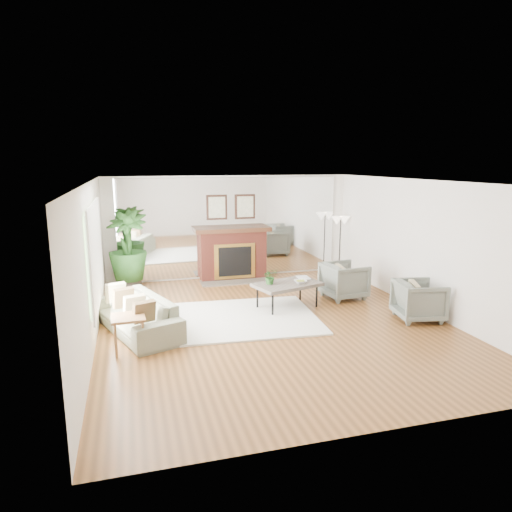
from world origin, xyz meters
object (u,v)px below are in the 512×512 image
object	(u,v)px
fireplace	(233,252)
potted_ficus	(128,249)
coffee_table	(287,285)
sofa	(137,315)
armchair_back	(344,280)
armchair_front	(419,300)
floor_lamp	(341,225)
side_table	(128,322)

from	to	relation	value
fireplace	potted_ficus	size ratio (longest dim) A/B	1.14
coffee_table	sofa	bearing A→B (deg)	-169.33
sofa	potted_ficus	size ratio (longest dim) A/B	1.16
armchair_back	armchair_front	bearing A→B (deg)	-162.26
coffee_table	fireplace	bearing A→B (deg)	101.66
fireplace	potted_ficus	xyz separation A→B (m)	(-2.46, -0.42, 0.30)
coffee_table	armchair_front	bearing A→B (deg)	-31.37
sofa	potted_ficus	bearing A→B (deg)	161.98
coffee_table	floor_lamp	xyz separation A→B (m)	(2.18, 2.23, 0.81)
fireplace	sofa	xyz separation A→B (m)	(-2.35, -3.06, -0.36)
sofa	floor_lamp	size ratio (longest dim) A/B	1.40
sofa	armchair_back	bearing A→B (deg)	81.24
fireplace	coffee_table	distance (m)	2.57
coffee_table	side_table	size ratio (longest dim) A/B	2.54
side_table	potted_ficus	distance (m)	3.47
side_table	fireplace	bearing A→B (deg)	57.24
sofa	armchair_front	distance (m)	5.01
armchair_back	fireplace	bearing A→B (deg)	35.17
side_table	floor_lamp	distance (m)	6.35
armchair_back	sofa	bearing A→B (deg)	95.72
fireplace	sofa	size ratio (longest dim) A/B	0.99
fireplace	armchair_front	distance (m)	4.60
armchair_back	coffee_table	bearing A→B (deg)	97.61
floor_lamp	sofa	bearing A→B (deg)	-151.27
armchair_back	floor_lamp	distance (m)	2.24
armchair_front	potted_ficus	xyz separation A→B (m)	(-5.06, 3.36, 0.60)
potted_ficus	floor_lamp	world-z (taller)	potted_ficus
armchair_front	side_table	size ratio (longest dim) A/B	1.42
armchair_front	armchair_back	bearing A→B (deg)	33.55
armchair_front	side_table	world-z (taller)	armchair_front
fireplace	sofa	distance (m)	3.87
coffee_table	potted_ficus	size ratio (longest dim) A/B	0.79
fireplace	armchair_back	world-z (taller)	fireplace
coffee_table	potted_ficus	bearing A→B (deg)	144.95
armchair_front	side_table	distance (m)	5.08
armchair_back	potted_ficus	size ratio (longest dim) A/B	0.46
floor_lamp	armchair_back	bearing A→B (deg)	-112.84
potted_ficus	sofa	bearing A→B (deg)	-87.68
coffee_table	potted_ficus	world-z (taller)	potted_ficus
fireplace	armchair_back	xyz separation A→B (m)	(1.90, -2.18, -0.28)
coffee_table	armchair_back	size ratio (longest dim) A/B	1.72
potted_ficus	side_table	bearing A→B (deg)	-90.37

